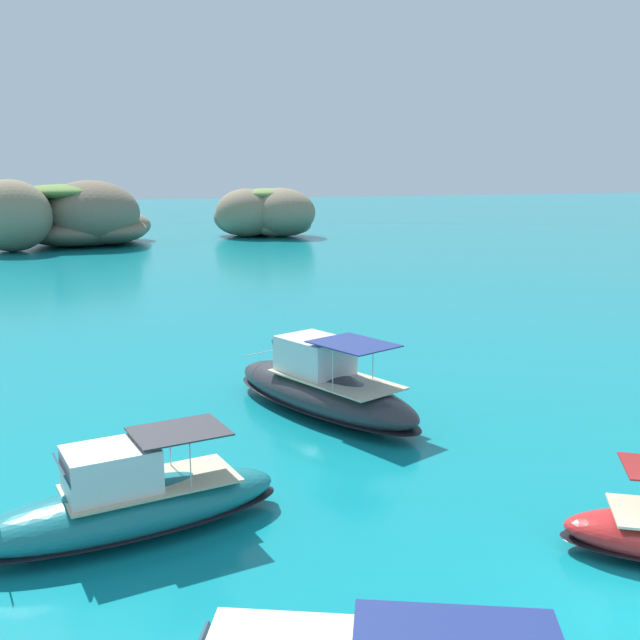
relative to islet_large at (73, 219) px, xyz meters
The scene contains 4 objects.
islet_large is the anchor object (origin of this frame).
islet_small 23.64m from the islet_large, 10.89° to the left, with size 14.48×13.61×6.14m.
motorboat_teal 71.49m from the islet_large, 89.46° to the right, with size 7.94×3.63×2.40m.
motorboat_charcoal 64.88m from the islet_large, 82.90° to the right, with size 6.05×9.52×2.87m.
Camera 1 is at (-10.43, -10.36, 8.72)m, focal length 41.66 mm.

